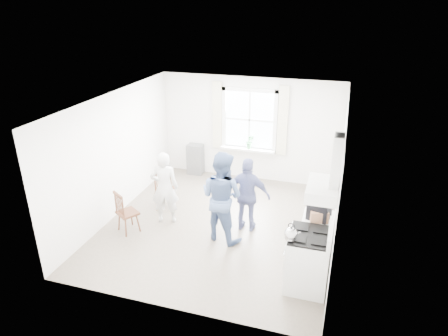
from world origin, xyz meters
TOP-DOWN VIEW (x-y plane):
  - room_shell at (0.00, 0.00)m, footprint 4.62×5.12m
  - window_assembly at (0.00, 2.45)m, footprint 1.88×0.24m
  - range_hood at (2.07, -1.35)m, footprint 0.45×0.76m
  - shelf_unit at (-1.40, 2.33)m, footprint 0.40×0.30m
  - gas_stove at (1.91, -1.35)m, footprint 0.68×0.76m
  - kettle at (1.64, -1.58)m, footprint 0.20×0.20m
  - low_cabinet at (1.98, -0.65)m, footprint 0.50×0.55m
  - stereo_stack at (1.98, -0.71)m, footprint 0.41×0.39m
  - cardboard_box at (1.99, -0.80)m, footprint 0.33×0.27m
  - windsor_chair_a at (-1.35, 0.28)m, footprint 0.47×0.46m
  - windsor_chair_b at (-1.71, -0.81)m, footprint 0.51×0.51m
  - person_left at (-1.11, -0.16)m, footprint 0.70×0.70m
  - person_mid at (0.19, -0.42)m, footprint 1.08×1.08m
  - person_right at (0.58, 0.03)m, footprint 0.90×0.90m
  - potted_plant at (0.05, 2.36)m, footprint 0.22×0.22m

SIDE VIEW (x-z plane):
  - shelf_unit at x=-1.40m, z-range 0.00..0.80m
  - low_cabinet at x=1.98m, z-range 0.00..0.90m
  - gas_stove at x=1.91m, z-range -0.08..1.04m
  - windsor_chair_b at x=-1.71m, z-range 0.10..0.98m
  - windsor_chair_a at x=-1.35m, z-range 0.10..1.01m
  - person_right at x=0.58m, z-range 0.00..1.52m
  - person_left at x=-1.11m, z-range 0.00..1.54m
  - person_mid at x=0.19m, z-range 0.00..1.78m
  - cardboard_box at x=1.99m, z-range 0.90..1.09m
  - potted_plant at x=0.05m, z-range 0.85..1.20m
  - kettle at x=1.64m, z-range 0.90..1.19m
  - stereo_stack at x=1.98m, z-range 0.90..1.21m
  - room_shell at x=0.00m, z-range -0.02..2.62m
  - window_assembly at x=0.00m, z-range 0.61..2.31m
  - range_hood at x=2.07m, z-range 1.43..2.37m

